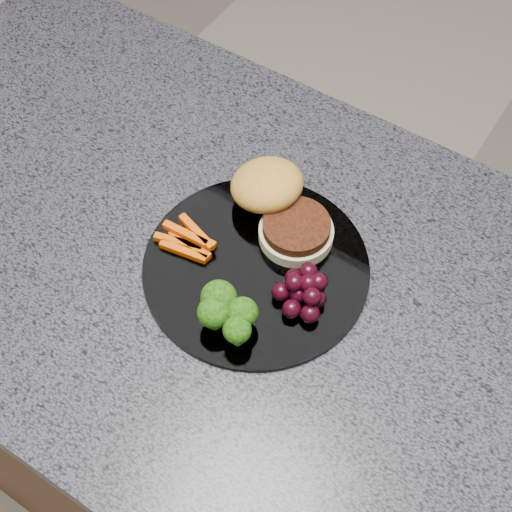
{
  "coord_description": "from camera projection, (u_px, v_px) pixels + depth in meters",
  "views": [
    {
      "loc": [
        0.23,
        -0.36,
        1.59
      ],
      "look_at": [
        -0.01,
        0.01,
        0.93
      ],
      "focal_mm": 50.0,
      "sensor_mm": 36.0,
      "label": 1
    }
  ],
  "objects": [
    {
      "name": "island_cabinet",
      "position": [
        260.0,
        426.0,
        1.2
      ],
      "size": [
        1.2,
        0.6,
        0.86
      ],
      "primitive_type": "cube",
      "color": "brown",
      "rests_on": "ground"
    },
    {
      "name": "carrot_sticks",
      "position": [
        188.0,
        240.0,
        0.82
      ],
      "size": [
        0.07,
        0.05,
        0.02
      ],
      "rotation": [
        0.0,
        0.0,
        -0.21
      ],
      "color": "#CC4803",
      "rests_on": "plate"
    },
    {
      "name": "countertop",
      "position": [
        262.0,
        290.0,
        0.82
      ],
      "size": [
        1.2,
        0.6,
        0.04
      ],
      "primitive_type": "cube",
      "color": "#43434C",
      "rests_on": "island_cabinet"
    },
    {
      "name": "plate",
      "position": [
        256.0,
        267.0,
        0.81
      ],
      "size": [
        0.26,
        0.26,
        0.01
      ],
      "primitive_type": "cylinder",
      "color": "white",
      "rests_on": "countertop"
    },
    {
      "name": "grape_bunch",
      "position": [
        304.0,
        290.0,
        0.77
      ],
      "size": [
        0.06,
        0.06,
        0.04
      ],
      "rotation": [
        0.0,
        0.0,
        0.07
      ],
      "color": "black",
      "rests_on": "plate"
    },
    {
      "name": "broccoli",
      "position": [
        226.0,
        310.0,
        0.75
      ],
      "size": [
        0.07,
        0.06,
        0.05
      ],
      "rotation": [
        0.0,
        0.0,
        -0.22
      ],
      "color": "olive",
      "rests_on": "plate"
    },
    {
      "name": "burger",
      "position": [
        277.0,
        203.0,
        0.84
      ],
      "size": [
        0.17,
        0.14,
        0.05
      ],
      "rotation": [
        0.0,
        0.0,
        -0.31
      ],
      "color": "#C5BA8B",
      "rests_on": "plate"
    }
  ]
}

